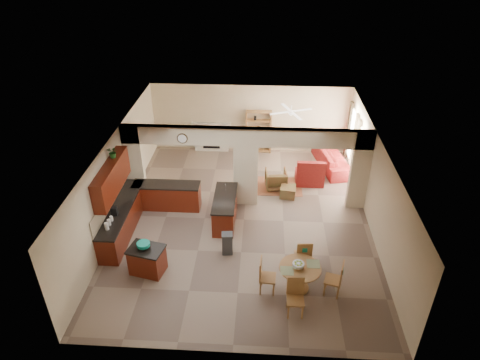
# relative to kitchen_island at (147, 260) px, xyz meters

# --- Properties ---
(floor) EXTENTS (10.00, 10.00, 0.00)m
(floor) POSITION_rel_kitchen_island_xyz_m (2.51, 2.53, -0.41)
(floor) COLOR #776352
(floor) RESTS_ON ground
(ceiling) EXTENTS (10.00, 10.00, 0.00)m
(ceiling) POSITION_rel_kitchen_island_xyz_m (2.51, 2.53, 2.39)
(ceiling) COLOR white
(ceiling) RESTS_ON wall_back
(wall_back) EXTENTS (8.00, 0.00, 8.00)m
(wall_back) POSITION_rel_kitchen_island_xyz_m (2.51, 7.53, 0.99)
(wall_back) COLOR beige
(wall_back) RESTS_ON floor
(wall_front) EXTENTS (8.00, 0.00, 8.00)m
(wall_front) POSITION_rel_kitchen_island_xyz_m (2.51, -2.47, 0.99)
(wall_front) COLOR beige
(wall_front) RESTS_ON floor
(wall_left) EXTENTS (0.00, 10.00, 10.00)m
(wall_left) POSITION_rel_kitchen_island_xyz_m (-1.49, 2.53, 0.99)
(wall_left) COLOR beige
(wall_left) RESTS_ON floor
(wall_right) EXTENTS (0.00, 10.00, 10.00)m
(wall_right) POSITION_rel_kitchen_island_xyz_m (6.51, 2.53, 0.99)
(wall_right) COLOR beige
(wall_right) RESTS_ON floor
(partition_left_pier) EXTENTS (0.60, 0.25, 2.80)m
(partition_left_pier) POSITION_rel_kitchen_island_xyz_m (-1.19, 3.53, 0.99)
(partition_left_pier) COLOR beige
(partition_left_pier) RESTS_ON floor
(partition_center_pier) EXTENTS (0.80, 0.25, 2.20)m
(partition_center_pier) POSITION_rel_kitchen_island_xyz_m (2.51, 3.53, 0.69)
(partition_center_pier) COLOR beige
(partition_center_pier) RESTS_ON floor
(partition_right_pier) EXTENTS (0.60, 0.25, 2.80)m
(partition_right_pier) POSITION_rel_kitchen_island_xyz_m (6.21, 3.53, 0.99)
(partition_right_pier) COLOR beige
(partition_right_pier) RESTS_ON floor
(partition_header) EXTENTS (8.00, 0.25, 0.60)m
(partition_header) POSITION_rel_kitchen_island_xyz_m (2.51, 3.53, 2.09)
(partition_header) COLOR beige
(partition_header) RESTS_ON partition_center_pier
(kitchen_counter) EXTENTS (2.52, 3.29, 1.48)m
(kitchen_counter) POSITION_rel_kitchen_island_xyz_m (-0.75, 2.28, 0.06)
(kitchen_counter) COLOR #491A08
(kitchen_counter) RESTS_ON floor
(upper_cabinets) EXTENTS (0.35, 2.40, 0.90)m
(upper_cabinets) POSITION_rel_kitchen_island_xyz_m (-1.31, 1.73, 1.51)
(upper_cabinets) COLOR #491A08
(upper_cabinets) RESTS_ON wall_left
(peninsula) EXTENTS (0.70, 1.85, 0.91)m
(peninsula) POSITION_rel_kitchen_island_xyz_m (1.91, 2.41, 0.05)
(peninsula) COLOR #491A08
(peninsula) RESTS_ON floor
(wall_clock) EXTENTS (0.34, 0.03, 0.34)m
(wall_clock) POSITION_rel_kitchen_island_xyz_m (0.51, 3.38, 2.04)
(wall_clock) COLOR #453017
(wall_clock) RESTS_ON partition_header
(rug) EXTENTS (1.60, 1.30, 0.01)m
(rug) POSITION_rel_kitchen_island_xyz_m (3.71, 4.63, -0.40)
(rug) COLOR #975137
(rug) RESTS_ON floor
(fireplace) EXTENTS (1.60, 0.35, 1.20)m
(fireplace) POSITION_rel_kitchen_island_xyz_m (0.91, 7.36, 0.21)
(fireplace) COLOR beige
(fireplace) RESTS_ON floor
(shelving_unit) EXTENTS (1.00, 0.32, 1.80)m
(shelving_unit) POSITION_rel_kitchen_island_xyz_m (2.86, 7.35, 0.49)
(shelving_unit) COLOR #976134
(shelving_unit) RESTS_ON floor
(window_a) EXTENTS (0.02, 0.90, 1.90)m
(window_a) POSITION_rel_kitchen_island_xyz_m (6.48, 4.83, 0.79)
(window_a) COLOR white
(window_a) RESTS_ON wall_right
(window_b) EXTENTS (0.02, 0.90, 1.90)m
(window_b) POSITION_rel_kitchen_island_xyz_m (6.48, 6.53, 0.79)
(window_b) COLOR white
(window_b) RESTS_ON wall_right
(glazed_door) EXTENTS (0.02, 0.70, 2.10)m
(glazed_door) POSITION_rel_kitchen_island_xyz_m (6.48, 5.68, 0.64)
(glazed_door) COLOR white
(glazed_door) RESTS_ON wall_right
(drape_a_left) EXTENTS (0.10, 0.28, 2.30)m
(drape_a_left) POSITION_rel_kitchen_island_xyz_m (6.44, 4.23, 0.79)
(drape_a_left) COLOR #47211C
(drape_a_left) RESTS_ON wall_right
(drape_a_right) EXTENTS (0.10, 0.28, 2.30)m
(drape_a_right) POSITION_rel_kitchen_island_xyz_m (6.44, 5.43, 0.79)
(drape_a_right) COLOR #47211C
(drape_a_right) RESTS_ON wall_right
(drape_b_left) EXTENTS (0.10, 0.28, 2.30)m
(drape_b_left) POSITION_rel_kitchen_island_xyz_m (6.44, 5.93, 0.79)
(drape_b_left) COLOR #47211C
(drape_b_left) RESTS_ON wall_right
(drape_b_right) EXTENTS (0.10, 0.28, 2.30)m
(drape_b_right) POSITION_rel_kitchen_island_xyz_m (6.44, 7.13, 0.79)
(drape_b_right) COLOR #47211C
(drape_b_right) RESTS_ON wall_right
(ceiling_fan) EXTENTS (1.00, 1.00, 0.10)m
(ceiling_fan) POSITION_rel_kitchen_island_xyz_m (4.01, 5.53, 2.15)
(ceiling_fan) COLOR white
(ceiling_fan) RESTS_ON ceiling
(kitchen_island) EXTENTS (1.06, 0.86, 0.81)m
(kitchen_island) POSITION_rel_kitchen_island_xyz_m (0.00, 0.00, 0.00)
(kitchen_island) COLOR #491A08
(kitchen_island) RESTS_ON floor
(teal_bowl) EXTENTS (0.35, 0.35, 0.17)m
(teal_bowl) POSITION_rel_kitchen_island_xyz_m (-0.05, 0.03, 0.48)
(teal_bowl) COLOR #148C74
(teal_bowl) RESTS_ON kitchen_island
(trash_can) EXTENTS (0.32, 0.28, 0.64)m
(trash_can) POSITION_rel_kitchen_island_xyz_m (2.12, 0.89, -0.09)
(trash_can) COLOR #2F2F31
(trash_can) RESTS_ON floor
(dining_table) EXTENTS (1.08, 1.08, 0.74)m
(dining_table) POSITION_rel_kitchen_island_xyz_m (4.10, -0.41, 0.09)
(dining_table) COLOR #976134
(dining_table) RESTS_ON floor
(fruit_bowl) EXTENTS (0.30, 0.30, 0.16)m
(fruit_bowl) POSITION_rel_kitchen_island_xyz_m (4.05, -0.41, 0.41)
(fruit_bowl) COLOR #8AB025
(fruit_bowl) RESTS_ON dining_table
(sofa) EXTENTS (2.68, 1.47, 0.74)m
(sofa) POSITION_rel_kitchen_island_xyz_m (5.81, 6.23, -0.04)
(sofa) COLOR maroon
(sofa) RESTS_ON floor
(chaise) EXTENTS (1.02, 0.83, 0.41)m
(chaise) POSITION_rel_kitchen_island_xyz_m (4.80, 4.99, -0.20)
(chaise) COLOR maroon
(chaise) RESTS_ON floor
(armchair) EXTENTS (0.82, 0.84, 0.69)m
(armchair) POSITION_rel_kitchen_island_xyz_m (3.57, 4.56, -0.06)
(armchair) COLOR maroon
(armchair) RESTS_ON floor
(ottoman) EXTENTS (0.58, 0.58, 0.38)m
(ottoman) POSITION_rel_kitchen_island_xyz_m (3.98, 4.00, -0.22)
(ottoman) COLOR maroon
(ottoman) RESTS_ON floor
(plant) EXTENTS (0.39, 0.37, 0.35)m
(plant) POSITION_rel_kitchen_island_xyz_m (-1.31, 2.16, 2.14)
(plant) COLOR #174B14
(plant) RESTS_ON upper_cabinets
(chair_north) EXTENTS (0.45, 0.45, 1.02)m
(chair_north) POSITION_rel_kitchen_island_xyz_m (4.25, 0.29, 0.15)
(chair_north) COLOR #976134
(chair_north) RESTS_ON floor
(chair_east) EXTENTS (0.52, 0.52, 1.02)m
(chair_east) POSITION_rel_kitchen_island_xyz_m (5.04, -0.54, 0.15)
(chair_east) COLOR #976134
(chair_east) RESTS_ON floor
(chair_south) EXTENTS (0.43, 0.44, 1.02)m
(chair_south) POSITION_rel_kitchen_island_xyz_m (3.95, -1.16, 0.15)
(chair_south) COLOR #976134
(chair_south) RESTS_ON floor
(chair_west) EXTENTS (0.45, 0.45, 1.02)m
(chair_west) POSITION_rel_kitchen_island_xyz_m (3.20, -0.52, 0.15)
(chair_west) COLOR #976134
(chair_west) RESTS_ON floor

